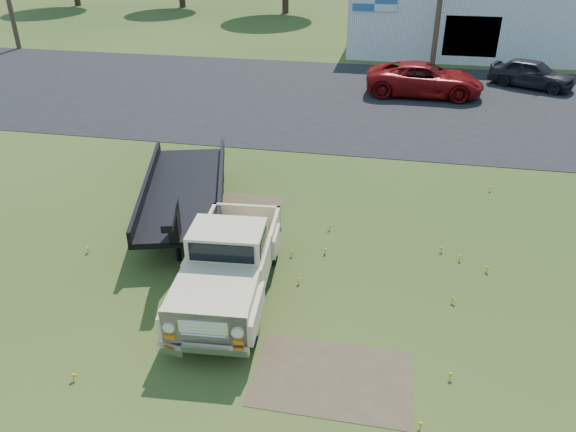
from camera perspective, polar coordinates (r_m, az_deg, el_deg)
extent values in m
plane|color=#284114|center=(13.55, -0.19, -6.47)|extent=(140.00, 140.00, 0.00)
cube|color=black|center=(27.11, 6.20, 11.70)|extent=(90.00, 14.00, 0.02)
cube|color=brown|center=(11.08, 4.55, -16.09)|extent=(3.00, 2.00, 0.01)
cube|color=brown|center=(16.87, -4.51, 1.01)|extent=(2.20, 1.60, 0.01)
cube|color=#B9B9B4|center=(38.50, 17.69, 18.66)|extent=(14.00, 8.00, 4.00)
cube|color=black|center=(34.69, 18.11, 16.95)|extent=(3.00, 0.10, 2.20)
cube|color=silver|center=(34.18, 8.81, 20.53)|extent=(2.50, 0.08, 0.80)
imported|color=maroon|center=(28.14, 13.70, 13.31)|extent=(5.47, 2.55, 1.52)
imported|color=black|center=(31.19, 23.52, 13.11)|extent=(4.34, 3.24, 1.38)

